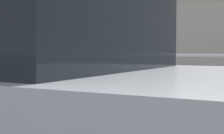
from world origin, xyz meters
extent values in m
cylinder|color=slate|center=(0.26, 0.33, 0.66)|extent=(0.07, 0.07, 1.05)
cylinder|color=slate|center=(0.26, 0.33, 1.34)|extent=(0.17, 0.17, 0.30)
sphere|color=silver|center=(0.26, 0.33, 1.52)|extent=(0.17, 0.17, 0.17)
cube|color=black|center=(0.25, 0.25, 1.40)|extent=(0.09, 0.02, 0.07)
cube|color=white|center=(0.25, 0.25, 1.28)|extent=(0.10, 0.02, 0.09)
cylinder|color=brown|center=(-0.34, 0.38, 0.54)|extent=(0.15, 0.15, 0.81)
cylinder|color=brown|center=(-0.14, 0.35, 0.54)|extent=(0.15, 0.15, 0.81)
cube|color=black|center=(-0.24, 0.37, 1.25)|extent=(0.44, 0.27, 0.61)
sphere|color=tan|center=(-0.24, 0.37, 1.66)|extent=(0.22, 0.22, 0.22)
cylinder|color=black|center=(-0.50, 0.40, 1.26)|extent=(0.09, 0.09, 0.57)
cylinder|color=black|center=(0.03, 0.48, 1.34)|extent=(0.14, 0.40, 0.53)
cylinder|color=gray|center=(0.00, 2.54, 1.16)|extent=(24.00, 0.06, 0.06)
cylinder|color=gray|center=(0.00, 2.54, 0.70)|extent=(24.00, 0.05, 0.05)
cylinder|color=gray|center=(-2.40, 2.54, 0.65)|extent=(0.06, 0.06, 1.03)
cylinder|color=gray|center=(0.00, 2.54, 0.65)|extent=(0.06, 0.06, 1.03)
cube|color=gray|center=(0.00, 4.85, 1.38)|extent=(32.00, 0.50, 2.76)
camera|label=1|loc=(1.81, -2.67, 1.23)|focal=51.99mm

